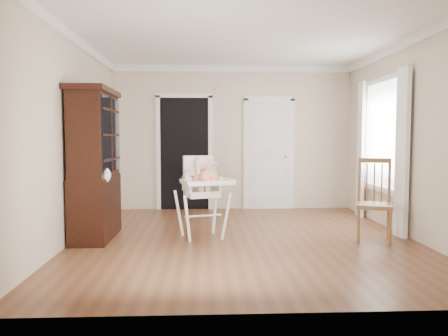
{
  "coord_description": "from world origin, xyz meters",
  "views": [
    {
      "loc": [
        -0.53,
        -5.76,
        1.36
      ],
      "look_at": [
        -0.27,
        0.0,
        0.95
      ],
      "focal_mm": 35.0,
      "sensor_mm": 36.0,
      "label": 1
    }
  ],
  "objects_px": {
    "high_chair": "(202,186)",
    "china_cabinet": "(95,164)",
    "sippy_cup": "(187,176)",
    "dining_chair": "(374,203)",
    "cake": "(209,177)"
  },
  "relations": [
    {
      "from": "high_chair",
      "to": "dining_chair",
      "type": "bearing_deg",
      "value": -24.28
    },
    {
      "from": "sippy_cup",
      "to": "dining_chair",
      "type": "distance_m",
      "value": 2.46
    },
    {
      "from": "high_chair",
      "to": "china_cabinet",
      "type": "height_order",
      "value": "china_cabinet"
    },
    {
      "from": "cake",
      "to": "dining_chair",
      "type": "relative_size",
      "value": 0.26
    },
    {
      "from": "china_cabinet",
      "to": "high_chair",
      "type": "bearing_deg",
      "value": -1.43
    },
    {
      "from": "high_chair",
      "to": "china_cabinet",
      "type": "xyz_separation_m",
      "value": [
        -1.43,
        0.04,
        0.3
      ]
    },
    {
      "from": "sippy_cup",
      "to": "china_cabinet",
      "type": "xyz_separation_m",
      "value": [
        -1.24,
        0.26,
        0.14
      ]
    },
    {
      "from": "cake",
      "to": "china_cabinet",
      "type": "distance_m",
      "value": 1.55
    },
    {
      "from": "sippy_cup",
      "to": "dining_chair",
      "type": "bearing_deg",
      "value": -1.91
    },
    {
      "from": "high_chair",
      "to": "cake",
      "type": "height_order",
      "value": "high_chair"
    },
    {
      "from": "high_chair",
      "to": "dining_chair",
      "type": "relative_size",
      "value": 1.05
    },
    {
      "from": "cake",
      "to": "china_cabinet",
      "type": "xyz_separation_m",
      "value": [
        -1.52,
        0.29,
        0.15
      ]
    },
    {
      "from": "sippy_cup",
      "to": "high_chair",
      "type": "bearing_deg",
      "value": 50.8
    },
    {
      "from": "sippy_cup",
      "to": "dining_chair",
      "type": "height_order",
      "value": "dining_chair"
    },
    {
      "from": "china_cabinet",
      "to": "dining_chair",
      "type": "distance_m",
      "value": 3.72
    }
  ]
}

